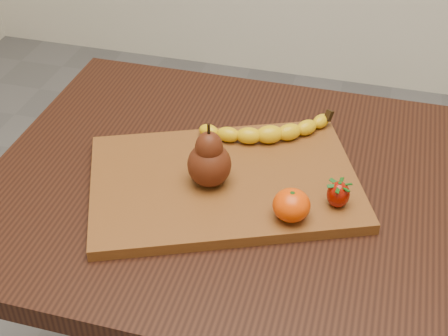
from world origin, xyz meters
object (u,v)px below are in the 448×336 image
(mandarin, at_px, (291,205))
(table, at_px, (271,228))
(cutting_board, at_px, (224,182))
(pear, at_px, (209,155))

(mandarin, bearing_deg, table, 116.02)
(cutting_board, relative_size, mandarin, 7.58)
(table, relative_size, mandarin, 16.85)
(table, relative_size, cutting_board, 2.22)
(cutting_board, distance_m, pear, 0.07)
(pear, distance_m, mandarin, 0.16)
(cutting_board, bearing_deg, pear, -160.97)
(table, height_order, pear, pear)
(pear, height_order, mandarin, pear)
(table, distance_m, pear, 0.21)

